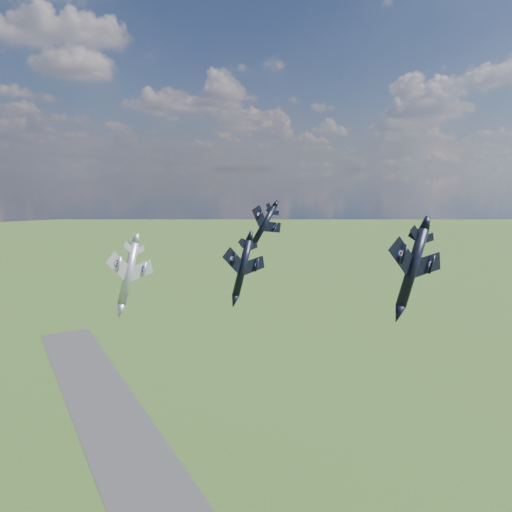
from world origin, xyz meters
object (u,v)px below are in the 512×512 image
jet_lead_navy (242,268)px  jet_right_navy (412,268)px  jet_high_navy (264,225)px  jet_left_silver (128,274)px

jet_lead_navy → jet_right_navy: 34.74m
jet_high_navy → jet_lead_navy: bearing=-137.2°
jet_lead_navy → jet_left_silver: jet_left_silver is taller
jet_lead_navy → jet_right_navy: bearing=-79.8°
jet_right_navy → jet_high_navy: 48.47m
jet_lead_navy → jet_left_silver: 22.01m
jet_right_navy → jet_left_silver: (-33.46, 33.17, -3.65)m
jet_right_navy → jet_high_navy: size_ratio=1.15×
jet_high_navy → jet_left_silver: size_ratio=0.94×
jet_high_navy → jet_left_silver: bearing=-163.1°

